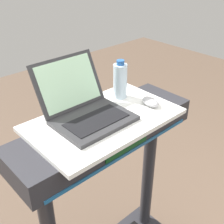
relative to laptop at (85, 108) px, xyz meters
The scene contains 4 objects.
desk_board 0.10m from the laptop, 45.37° to the right, with size 0.66×0.40×0.02m, color white.
laptop is the anchor object (origin of this frame).
computer_mouse 0.32m from the laptop, 21.75° to the right, with size 0.06×0.10×0.03m, color #B2B2B7.
water_bottle 0.25m from the laptop, ahead, with size 0.07×0.07×0.19m.
Camera 1 is at (-0.71, -0.13, 1.76)m, focal length 46.66 mm.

